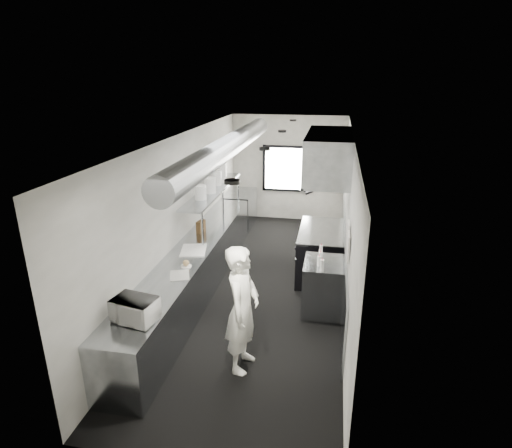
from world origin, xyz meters
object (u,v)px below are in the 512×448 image
at_px(knife_block, 201,226).
at_px(deli_tub_b, 128,304).
at_px(plate_stack_b, 210,185).
at_px(squeeze_bottle_d, 320,254).
at_px(exhaust_hood, 328,156).
at_px(squeeze_bottle_c, 320,257).
at_px(squeeze_bottle_e, 321,250).
at_px(far_work_table, 240,209).
at_px(squeeze_bottle_b, 319,261).
at_px(prep_counter, 195,270).
at_px(plate_stack_a, 201,192).
at_px(range, 320,252).
at_px(squeeze_bottle_a, 322,265).
at_px(line_cook, 242,309).
at_px(pass_shelf, 214,191).
at_px(plate_stack_c, 216,178).
at_px(microwave, 135,310).
at_px(bottle_station, 323,287).
at_px(small_plate, 186,266).
at_px(plate_stack_d, 220,173).
at_px(deli_tub_a, 125,311).
at_px(cutting_board, 193,250).

bearing_deg(knife_block, deli_tub_b, -78.01).
xyz_separation_m(plate_stack_b, squeeze_bottle_d, (2.25, -1.29, -0.74)).
height_order(exhaust_hood, squeeze_bottle_c, exhaust_hood).
xyz_separation_m(knife_block, squeeze_bottle_e, (2.33, -0.65, -0.03)).
height_order(far_work_table, squeeze_bottle_b, squeeze_bottle_b).
bearing_deg(prep_counter, exhaust_hood, 28.11).
relative_size(deli_tub_b, plate_stack_a, 0.59).
xyz_separation_m(range, squeeze_bottle_a, (0.08, -1.73, 0.53)).
bearing_deg(squeeze_bottle_e, exhaust_hood, 89.11).
xyz_separation_m(exhaust_hood, squeeze_bottle_c, (-0.01, -1.42, -1.40)).
bearing_deg(range, line_cook, -106.40).
height_order(pass_shelf, far_work_table, pass_shelf).
height_order(pass_shelf, plate_stack_c, plate_stack_c).
relative_size(microwave, squeeze_bottle_a, 2.60).
relative_size(line_cook, microwave, 3.59).
xyz_separation_m(squeeze_bottle_a, squeeze_bottle_d, (-0.04, 0.46, -0.01)).
height_order(bottle_station, microwave, microwave).
bearing_deg(squeeze_bottle_a, plate_stack_a, 151.43).
bearing_deg(small_plate, plate_stack_a, 97.87).
distance_m(prep_counter, small_plate, 0.91).
relative_size(bottle_station, squeeze_bottle_b, 5.31).
height_order(small_plate, squeeze_bottle_a, squeeze_bottle_a).
bearing_deg(plate_stack_a, microwave, -87.88).
xyz_separation_m(bottle_station, deli_tub_b, (-2.49, -1.90, 0.51)).
height_order(range, line_cook, line_cook).
relative_size(microwave, plate_stack_c, 1.59).
bearing_deg(plate_stack_d, deli_tub_b, -91.70).
xyz_separation_m(exhaust_hood, squeeze_bottle_d, (-0.02, -1.27, -1.41)).
distance_m(exhaust_hood, far_work_table, 3.88).
distance_m(bottle_station, squeeze_bottle_a, 0.64).
bearing_deg(line_cook, plate_stack_b, 29.57).
bearing_deg(plate_stack_d, squeeze_bottle_a, -48.81).
height_order(prep_counter, plate_stack_d, plate_stack_d).
relative_size(microwave, small_plate, 2.85).
distance_m(bottle_station, squeeze_bottle_d, 0.55).
bearing_deg(exhaust_hood, prep_counter, -151.89).
xyz_separation_m(prep_counter, far_work_table, (0.00, 3.70, 0.00)).
distance_m(exhaust_hood, plate_stack_a, 2.46).
xyz_separation_m(exhaust_hood, squeeze_bottle_b, (-0.03, -1.55, -1.41)).
bearing_deg(bottle_station, squeeze_bottle_c, -160.41).
bearing_deg(squeeze_bottle_b, prep_counter, 170.91).
bearing_deg(bottle_station, plate_stack_c, 139.49).
bearing_deg(deli_tub_a, cutting_board, 84.73).
bearing_deg(microwave, squeeze_bottle_c, 54.54).
height_order(plate_stack_a, squeeze_bottle_b, plate_stack_a).
xyz_separation_m(cutting_board, squeeze_bottle_c, (2.19, -0.09, 0.08)).
xyz_separation_m(cutting_board, plate_stack_a, (-0.12, 0.88, 0.79)).
distance_m(microwave, cutting_board, 2.22).
height_order(small_plate, squeeze_bottle_b, squeeze_bottle_b).
bearing_deg(microwave, small_plate, 96.81).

